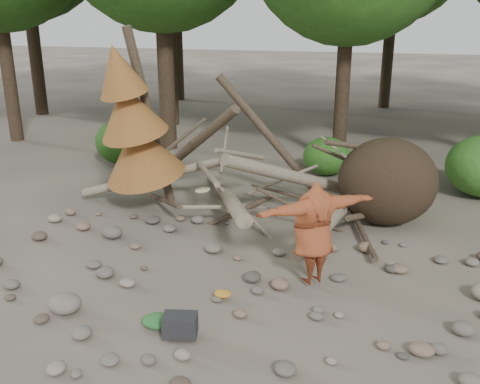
# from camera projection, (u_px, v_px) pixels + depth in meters

# --- Properties ---
(ground) EXTENTS (120.00, 120.00, 0.00)m
(ground) POSITION_uv_depth(u_px,v_px,m) (216.00, 297.00, 9.06)
(ground) COLOR #514C44
(ground) RESTS_ON ground
(deadfall_pile) EXTENTS (8.55, 5.24, 3.30)m
(deadfall_pile) POSITION_uv_depth(u_px,v_px,m) (360.00, 182.00, 12.06)
(deadfall_pile) COLOR #332619
(deadfall_pile) RESTS_ON ground
(dead_conifer) EXTENTS (2.06, 2.16, 4.35)m
(dead_conifer) POSITION_uv_depth(u_px,v_px,m) (134.00, 126.00, 12.28)
(dead_conifer) COLOR #4C3F30
(dead_conifer) RESTS_ON ground
(bush_left) EXTENTS (1.80, 1.80, 1.44)m
(bush_left) POSITION_uv_depth(u_px,v_px,m) (124.00, 141.00, 16.84)
(bush_left) COLOR #235115
(bush_left) RESTS_ON ground
(bush_mid) EXTENTS (1.40, 1.40, 1.12)m
(bush_mid) POSITION_uv_depth(u_px,v_px,m) (327.00, 156.00, 15.75)
(bush_mid) COLOR #2E671D
(bush_mid) RESTS_ON ground
(frisbee_thrower) EXTENTS (3.09, 1.93, 1.85)m
(frisbee_thrower) POSITION_uv_depth(u_px,v_px,m) (313.00, 233.00, 9.15)
(frisbee_thrower) COLOR brown
(frisbee_thrower) RESTS_ON ground
(backpack) EXTENTS (0.56, 0.44, 0.33)m
(backpack) POSITION_uv_depth(u_px,v_px,m) (180.00, 329.00, 7.86)
(backpack) COLOR black
(backpack) RESTS_ON ground
(cloth_green) EXTENTS (0.48, 0.40, 0.18)m
(cloth_green) POSITION_uv_depth(u_px,v_px,m) (158.00, 324.00, 8.12)
(cloth_green) COLOR #26612A
(cloth_green) RESTS_ON ground
(cloth_orange) EXTENTS (0.29, 0.24, 0.11)m
(cloth_orange) POSITION_uv_depth(u_px,v_px,m) (223.00, 296.00, 8.98)
(cloth_orange) COLOR #BE7A20
(cloth_orange) RESTS_ON ground
(boulder_front_left) EXTENTS (0.54, 0.49, 0.32)m
(boulder_front_left) POSITION_uv_depth(u_px,v_px,m) (65.00, 303.00, 8.55)
(boulder_front_left) COLOR slate
(boulder_front_left) RESTS_ON ground
(boulder_mid_left) EXTENTS (0.45, 0.40, 0.27)m
(boulder_mid_left) POSITION_uv_depth(u_px,v_px,m) (112.00, 232.00, 11.40)
(boulder_mid_left) COLOR #5F5850
(boulder_mid_left) RESTS_ON ground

